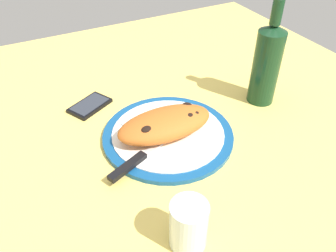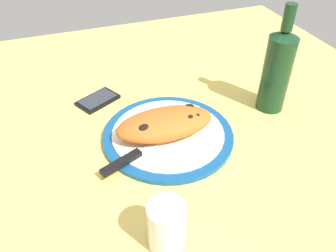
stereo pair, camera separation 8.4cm
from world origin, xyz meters
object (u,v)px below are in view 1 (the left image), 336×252
(smartphone, at_px, (90,105))
(plate, at_px, (168,135))
(knife, at_px, (138,159))
(calzone, at_px, (166,124))
(water_glass, at_px, (188,227))
(wine_bottle, at_px, (267,63))
(fork, at_px, (143,117))

(smartphone, bearing_deg, plate, 122.12)
(knife, bearing_deg, calzone, -150.59)
(calzone, distance_m, knife, 0.12)
(knife, distance_m, water_glass, 0.22)
(smartphone, bearing_deg, wine_bottle, 157.00)
(calzone, distance_m, water_glass, 0.30)
(fork, xyz_separation_m, water_glass, (0.07, 0.37, 0.03))
(calzone, bearing_deg, plate, -162.85)
(wine_bottle, bearing_deg, plate, 4.73)
(plate, height_order, wine_bottle, wine_bottle)
(smartphone, bearing_deg, knife, 96.07)
(plate, distance_m, wine_bottle, 0.34)
(knife, relative_size, wine_bottle, 0.80)
(knife, height_order, wine_bottle, wine_bottle)
(plate, xyz_separation_m, calzone, (0.01, 0.00, 0.04))
(smartphone, height_order, water_glass, water_glass)
(knife, distance_m, smartphone, 0.28)
(fork, bearing_deg, knife, 62.21)
(calzone, distance_m, smartphone, 0.26)
(plate, bearing_deg, knife, 28.59)
(wine_bottle, bearing_deg, fork, -9.75)
(wine_bottle, bearing_deg, water_glass, 36.23)
(calzone, xyz_separation_m, smartphone, (0.13, -0.22, -0.04))
(plate, distance_m, smartphone, 0.26)
(knife, xyz_separation_m, wine_bottle, (-0.42, -0.08, 0.10))
(calzone, distance_m, fork, 0.10)
(calzone, distance_m, wine_bottle, 0.33)
(calzone, bearing_deg, fork, -75.02)
(calzone, bearing_deg, wine_bottle, -174.96)
(wine_bottle, bearing_deg, knife, 11.32)
(smartphone, bearing_deg, fork, 128.54)
(fork, height_order, smartphone, fork)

